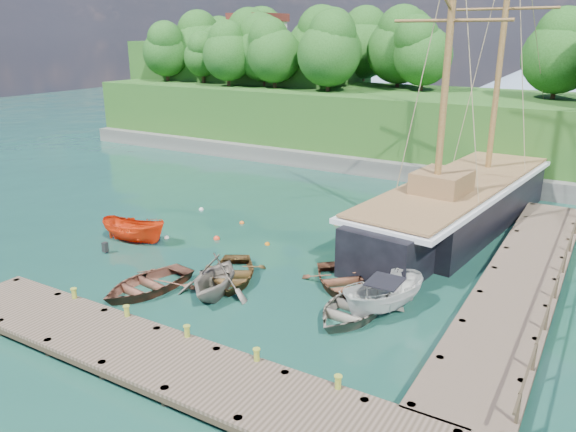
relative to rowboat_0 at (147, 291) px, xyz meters
The scene contains 25 objects.
ground 3.59m from the rowboat_0, 37.57° to the left, with size 160.00×160.00×0.00m, color #15372E.
dock_near 6.50m from the rowboat_0, 41.66° to the right, with size 20.00×3.20×1.10m.
dock_east 17.04m from the rowboat_0, 32.64° to the left, with size 3.20×24.00×1.10m.
bollard_0 3.13m from the rowboat_0, 111.63° to the right, with size 0.26×0.26×0.45m, color olive.
bollard_1 3.45m from the rowboat_0, 57.63° to the right, with size 0.26×0.26×0.45m, color olive.
bollard_2 5.65m from the rowboat_0, 31.00° to the right, with size 0.26×0.26×0.45m, color olive.
bollard_3 8.37m from the rowboat_0, 20.36° to the right, with size 0.26×0.26×0.45m, color olive.
bollard_4 11.23m from the rowboat_0, 15.03° to the right, with size 0.26×0.26×0.45m, color olive.
rowboat_0 is the anchor object (origin of this frame).
rowboat_1 3.11m from the rowboat_0, 23.84° to the left, with size 3.25×3.77×1.98m, color #71675C.
rowboat_2 3.87m from the rowboat_0, 47.68° to the left, with size 3.03×4.24×0.88m, color #533A1B.
rowboat_3 9.22m from the rowboat_0, 16.60° to the left, with size 3.25×4.56×0.94m, color slate.
rowboat_4 8.71m from the rowboat_0, 32.56° to the left, with size 3.01×4.22×0.87m, color #56301F.
motorboat_orange 6.51m from the rowboat_0, 139.78° to the left, with size 1.49×3.96×1.53m, color red.
cabin_boat_white 10.43m from the rowboat_0, 19.29° to the left, with size 1.63×4.33×1.67m, color silver.
schooner 19.08m from the rowboat_0, 59.64° to the left, with size 7.65×28.40×20.99m.
mooring_buoy_0 6.75m from the rowboat_0, 125.02° to the left, with size 0.28×0.28×0.28m, color silver.
mooring_buoy_1 6.96m from the rowboat_0, 101.25° to the left, with size 0.36×0.36×0.36m, color red.
mooring_buoy_2 7.71m from the rowboat_0, 78.47° to the left, with size 0.28×0.28×0.28m, color orange.
mooring_buoy_3 12.18m from the rowboat_0, 59.68° to the left, with size 0.31×0.31×0.31m, color silver.
mooring_buoy_4 9.90m from the rowboat_0, 99.94° to the left, with size 0.29×0.29×0.29m, color #D15B19.
mooring_buoy_5 12.92m from the rowboat_0, 75.20° to the left, with size 0.32×0.32×0.32m, color #F26A00.
mooring_buoy_6 11.96m from the rowboat_0, 117.48° to the left, with size 0.31×0.31×0.31m, color silver.
headland 35.45m from the rowboat_0, 106.64° to the left, with size 51.00×19.31×12.90m.
distant_ridge 72.67m from the rowboat_0, 84.34° to the left, with size 117.00×40.00×10.00m.
Camera 1 is at (14.19, -18.54, 11.04)m, focal length 35.00 mm.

